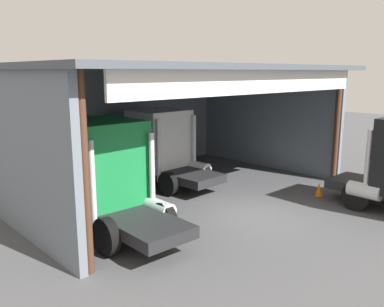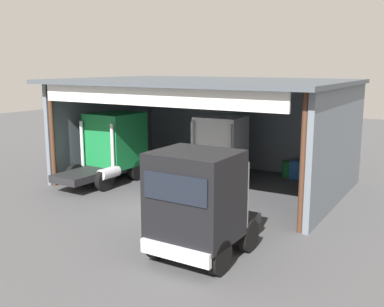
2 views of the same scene
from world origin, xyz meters
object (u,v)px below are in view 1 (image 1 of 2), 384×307
Objects in this scene: truck_white_center_right_bay at (164,146)px; traffic_cone at (319,190)px; tool_cart at (183,155)px; oil_drum at (172,157)px; truck_green_left_bay at (106,173)px.

traffic_cone is (3.59, -5.97, -1.51)m from truck_white_center_right_bay.
oil_drum is at bearing 167.06° from tool_cart.
oil_drum reaches higher than traffic_cone.
oil_drum is at bearing 94.46° from traffic_cone.
tool_cart reaches higher than traffic_cone.
tool_cart is at bearing 34.30° from truck_white_center_right_bay.
truck_green_left_bay reaches higher than truck_white_center_right_bay.
truck_green_left_bay reaches higher than traffic_cone.
truck_green_left_bay is 5.70m from truck_white_center_right_bay.
truck_white_center_right_bay is 7.13m from traffic_cone.
tool_cart is at bearing 89.95° from traffic_cone.
oil_drum is (7.79, 5.75, -1.49)m from truck_green_left_bay.
truck_green_left_bay is at bearing -146.59° from tool_cart.
truck_white_center_right_bay reaches higher than oil_drum.
traffic_cone is (8.47, -3.03, -1.64)m from truck_green_left_bay.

